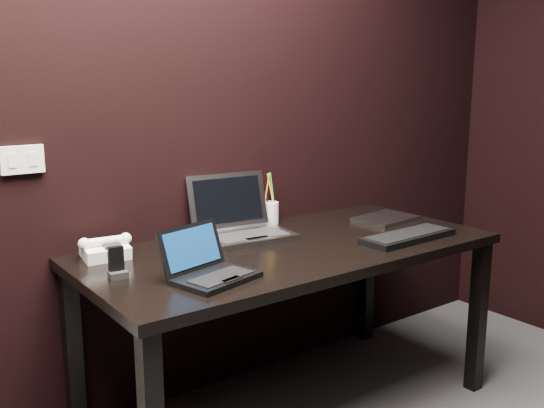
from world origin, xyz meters
TOP-DOWN VIEW (x-y plane):
  - wall_back at (0.00, 1.80)m, footprint 4.00×0.00m
  - wall_switch at (-0.62, 1.79)m, footprint 0.15×0.02m
  - desk at (0.30, 1.40)m, footprint 1.70×0.80m
  - netbook at (-0.19, 1.23)m, footprint 0.32×0.30m
  - silver_laptop at (0.21, 1.62)m, footprint 0.40×0.37m
  - ext_keyboard at (0.75, 1.18)m, footprint 0.46×0.17m
  - closed_laptop at (0.93, 1.47)m, footprint 0.31×0.23m
  - desk_phone at (-0.38, 1.67)m, footprint 0.20×0.17m
  - mobile_phone at (-0.43, 1.43)m, footprint 0.07×0.06m
  - pen_cup at (0.45, 1.75)m, footprint 0.10×0.10m

SIDE VIEW (x-z plane):
  - desk at x=0.30m, z-range 0.29..1.03m
  - closed_laptop at x=0.93m, z-range 0.74..0.76m
  - ext_keyboard at x=0.75m, z-range 0.74..0.77m
  - netbook at x=-0.19m, z-range 0.69..0.86m
  - desk_phone at x=-0.38m, z-range 0.73..0.83m
  - mobile_phone at x=-0.43m, z-range 0.73..0.83m
  - silver_laptop at x=0.21m, z-range 0.66..0.92m
  - pen_cup at x=0.45m, z-range 0.68..0.92m
  - wall_switch at x=-0.62m, z-range 1.07..1.17m
  - wall_back at x=0.00m, z-range -0.70..3.30m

